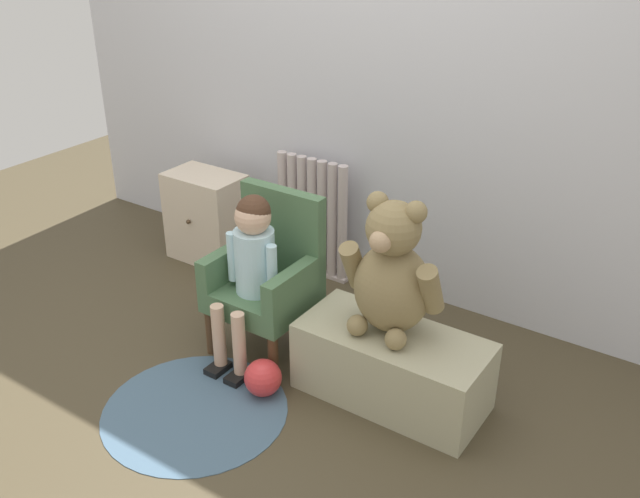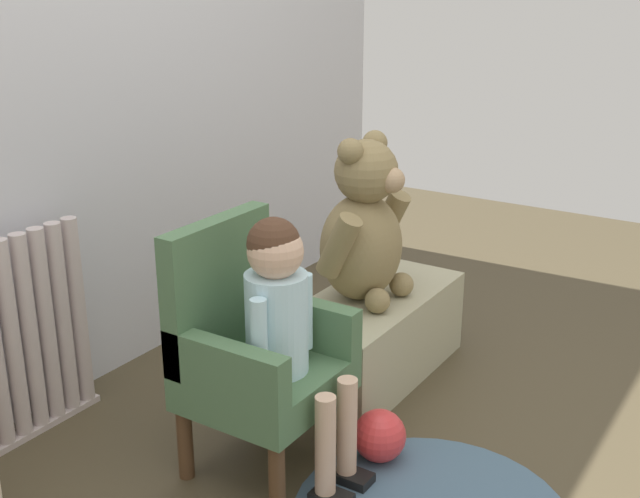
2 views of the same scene
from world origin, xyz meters
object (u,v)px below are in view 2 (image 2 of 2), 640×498
child_armchair (252,349)px  low_bench (373,336)px  child_figure (284,313)px  radiator (30,336)px  large_teddy_bear (364,229)px  toy_ball (380,436)px

child_armchair → low_bench: size_ratio=0.95×
child_figure → low_bench: 0.72m
radiator → child_armchair: (0.23, -0.66, 0.04)m
child_figure → large_teddy_bear: 0.61m
child_armchair → large_teddy_bear: (0.60, -0.01, 0.19)m
child_armchair → child_figure: bearing=-90.0°
radiator → child_figure: bearing=-73.5°
radiator → toy_ball: radiator is taller
radiator → large_teddy_bear: large_teddy_bear is taller
child_armchair → toy_ball: child_armchair is taller
radiator → toy_ball: bearing=-66.2°
child_armchair → child_figure: child_figure is taller
low_bench → toy_ball: 0.52m
child_armchair → child_figure: (-0.00, -0.11, 0.14)m
radiator → low_bench: (0.86, -0.69, -0.17)m
toy_ball → child_armchair: bearing=122.8°
child_armchair → large_teddy_bear: large_teddy_bear is taller
radiator → large_teddy_bear: size_ratio=1.14×
child_figure → toy_ball: 0.50m
large_teddy_bear → child_figure: bearing=-170.2°
child_figure → child_armchair: bearing=90.0°
child_armchair → toy_ball: size_ratio=4.63×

